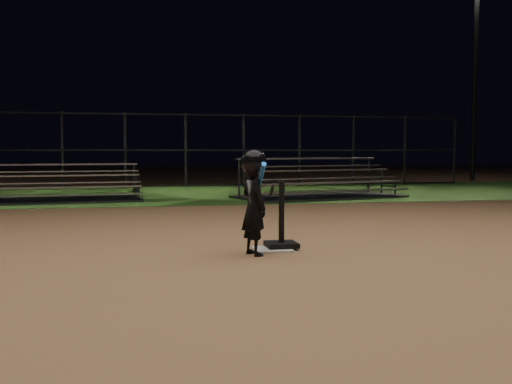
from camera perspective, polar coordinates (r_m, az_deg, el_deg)
name	(u,v)px	position (r m, az deg, el deg)	size (l,w,h in m)	color
ground	(272,250)	(7.22, 1.59, -5.70)	(80.00, 80.00, 0.00)	#A5744A
grass_strip	(194,193)	(17.05, -6.03, -0.09)	(60.00, 8.00, 0.01)	#2D561C
home_plate	(272,249)	(7.21, 1.59, -5.61)	(0.45, 0.45, 0.02)	beige
batting_tee	(281,235)	(7.30, 2.50, -4.17)	(0.38, 0.38, 0.82)	black
child_batter	(254,199)	(6.81, -0.22, -0.69)	(0.43, 0.64, 1.24)	black
bleacher_left	(63,194)	(14.93, -18.34, -0.16)	(3.86, 2.19, 0.90)	silver
bleacher_right	(320,190)	(15.31, 6.25, 0.23)	(4.62, 3.08, 1.04)	#A7A6AB
backstop_fence	(186,150)	(19.99, -6.87, 4.07)	(20.08, 0.08, 2.50)	#38383D
light_pole_right	(476,60)	(26.03, 20.67, 11.99)	(0.90, 0.53, 8.30)	#2D2D30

